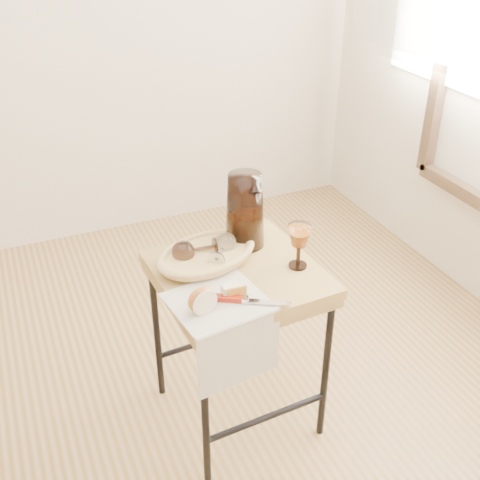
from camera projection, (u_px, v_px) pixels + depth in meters
name	position (u px, v px, depth m)	size (l,w,h in m)	color
side_table	(238.00, 346.00, 2.05)	(0.50, 0.50, 0.63)	brown
tea_towel	(218.00, 302.00, 1.73)	(0.27, 0.24, 0.01)	white
bread_basket	(207.00, 257.00, 1.91)	(0.31, 0.21, 0.04)	tan
goblet_lying_a	(197.00, 249.00, 1.90)	(0.12, 0.07, 0.07)	brown
goblet_lying_b	(222.00, 250.00, 1.90)	(0.12, 0.07, 0.07)	white
pitcher	(245.00, 210.00, 1.96)	(0.17, 0.25, 0.30)	black
wine_goblet	(299.00, 246.00, 1.86)	(0.07, 0.07, 0.15)	white
apple_half	(201.00, 299.00, 1.67)	(0.08, 0.04, 0.08)	red
apple_wedge	(232.00, 290.00, 1.74)	(0.06, 0.03, 0.04)	beige
table_knife	(248.00, 300.00, 1.72)	(0.23, 0.02, 0.02)	silver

